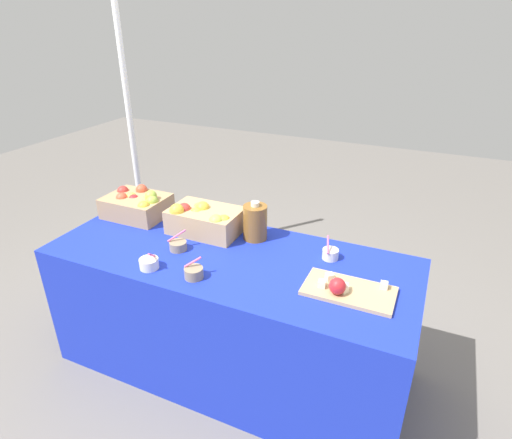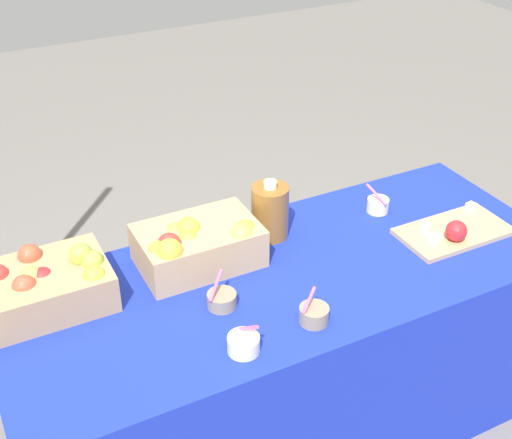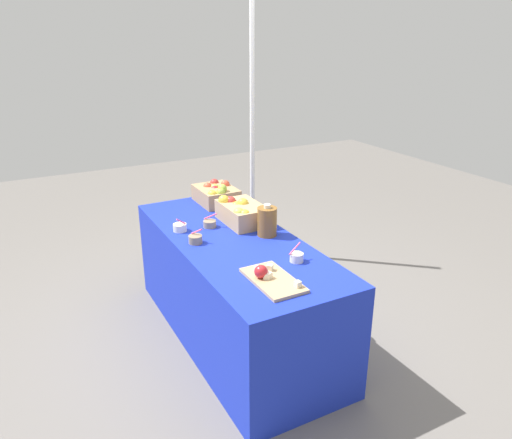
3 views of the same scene
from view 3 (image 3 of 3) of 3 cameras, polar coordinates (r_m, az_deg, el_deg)
The scene contains 11 objects.
ground_plane at distance 3.58m, azimuth -2.37°, elevation -13.19°, with size 10.00×10.00×0.00m, color slate.
table at distance 3.39m, azimuth -2.46°, elevation -8.01°, with size 1.90×0.76×0.74m, color #192DB7.
apple_crate_left at distance 3.90m, azimuth -4.67°, elevation 3.00°, with size 0.36×0.28×0.18m.
apple_crate_middle at distance 3.47m, azimuth -1.78°, elevation 0.92°, with size 0.40×0.26×0.18m.
cutting_board_front at distance 2.68m, azimuth 1.69°, elevation -6.82°, with size 0.40×0.22×0.09m.
sample_bowl_near at distance 3.17m, azimuth -7.06°, elevation -2.28°, with size 0.09×0.09×0.10m.
sample_bowl_mid at distance 3.38m, azimuth -8.85°, elevation -0.91°, with size 0.09×0.09×0.10m.
sample_bowl_far at distance 2.91m, azimuth 4.75°, elevation -4.39°, with size 0.08×0.10×0.11m.
sample_bowl_extra at distance 3.42m, azimuth -5.41°, elevation -0.49°, with size 0.10×0.10×0.10m.
cider_jug at distance 3.24m, azimuth 1.30°, elevation -0.22°, with size 0.13×0.13×0.22m.
tent_pole at distance 4.45m, azimuth -0.43°, elevation 9.72°, with size 0.04×0.04×2.28m, color white.
Camera 3 is at (2.68, -1.27, 2.01)m, focal length 34.35 mm.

